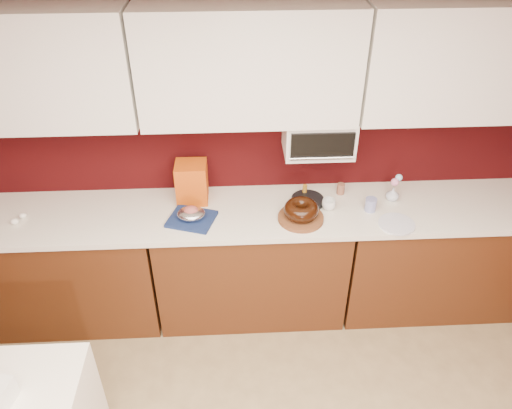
{
  "coord_description": "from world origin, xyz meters",
  "views": [
    {
      "loc": [
        -0.11,
        -0.78,
        2.87
      ],
      "look_at": [
        0.03,
        1.84,
        1.02
      ],
      "focal_mm": 35.0,
      "sensor_mm": 36.0,
      "label": 1
    }
  ],
  "objects_px": {
    "coffee_mug": "(329,203)",
    "flower_vase": "(393,193)",
    "bundt_cake": "(301,210)",
    "toaster_oven": "(318,135)",
    "foil_ham_nest": "(191,214)",
    "blue_jar": "(371,205)",
    "pandoro_box": "(192,182)"
  },
  "relations": [
    {
      "from": "toaster_oven",
      "to": "flower_vase",
      "type": "xyz_separation_m",
      "value": [
        0.53,
        -0.09,
        -0.42
      ]
    },
    {
      "from": "toaster_oven",
      "to": "coffee_mug",
      "type": "relative_size",
      "value": 4.97
    },
    {
      "from": "toaster_oven",
      "to": "pandoro_box",
      "type": "height_order",
      "value": "toaster_oven"
    },
    {
      "from": "toaster_oven",
      "to": "foil_ham_nest",
      "type": "distance_m",
      "value": 0.98
    },
    {
      "from": "flower_vase",
      "to": "blue_jar",
      "type": "bearing_deg",
      "value": -148.06
    },
    {
      "from": "pandoro_box",
      "to": "coffee_mug",
      "type": "distance_m",
      "value": 0.94
    },
    {
      "from": "toaster_oven",
      "to": "foil_ham_nest",
      "type": "height_order",
      "value": "toaster_oven"
    },
    {
      "from": "toaster_oven",
      "to": "blue_jar",
      "type": "distance_m",
      "value": 0.59
    },
    {
      "from": "pandoro_box",
      "to": "blue_jar",
      "type": "height_order",
      "value": "pandoro_box"
    },
    {
      "from": "coffee_mug",
      "to": "flower_vase",
      "type": "xyz_separation_m",
      "value": [
        0.46,
        0.08,
        0.01
      ]
    },
    {
      "from": "bundt_cake",
      "to": "pandoro_box",
      "type": "relative_size",
      "value": 0.8
    },
    {
      "from": "foil_ham_nest",
      "to": "flower_vase",
      "type": "relative_size",
      "value": 1.69
    },
    {
      "from": "coffee_mug",
      "to": "flower_vase",
      "type": "relative_size",
      "value": 0.84
    },
    {
      "from": "bundt_cake",
      "to": "coffee_mug",
      "type": "height_order",
      "value": "bundt_cake"
    },
    {
      "from": "flower_vase",
      "to": "toaster_oven",
      "type": "bearing_deg",
      "value": 170.55
    },
    {
      "from": "toaster_oven",
      "to": "blue_jar",
      "type": "bearing_deg",
      "value": -29.64
    },
    {
      "from": "foil_ham_nest",
      "to": "blue_jar",
      "type": "xyz_separation_m",
      "value": [
        1.2,
        0.05,
        -0.01
      ]
    },
    {
      "from": "coffee_mug",
      "to": "bundt_cake",
      "type": "bearing_deg",
      "value": -151.27
    },
    {
      "from": "blue_jar",
      "to": "toaster_oven",
      "type": "bearing_deg",
      "value": 150.36
    },
    {
      "from": "bundt_cake",
      "to": "foil_ham_nest",
      "type": "height_order",
      "value": "bundt_cake"
    },
    {
      "from": "toaster_oven",
      "to": "pandoro_box",
      "type": "relative_size",
      "value": 1.58
    },
    {
      "from": "bundt_cake",
      "to": "foil_ham_nest",
      "type": "xyz_separation_m",
      "value": [
        -0.72,
        0.03,
        -0.03
      ]
    },
    {
      "from": "blue_jar",
      "to": "flower_vase",
      "type": "distance_m",
      "value": 0.21
    },
    {
      "from": "bundt_cake",
      "to": "pandoro_box",
      "type": "xyz_separation_m",
      "value": [
        -0.72,
        0.27,
        0.06
      ]
    },
    {
      "from": "coffee_mug",
      "to": "flower_vase",
      "type": "bearing_deg",
      "value": 10.33
    },
    {
      "from": "flower_vase",
      "to": "pandoro_box",
      "type": "bearing_deg",
      "value": 176.72
    },
    {
      "from": "pandoro_box",
      "to": "flower_vase",
      "type": "xyz_separation_m",
      "value": [
        1.38,
        -0.08,
        -0.09
      ]
    },
    {
      "from": "foil_ham_nest",
      "to": "flower_vase",
      "type": "xyz_separation_m",
      "value": [
        1.38,
        0.17,
        -0.0
      ]
    },
    {
      "from": "flower_vase",
      "to": "coffee_mug",
      "type": "bearing_deg",
      "value": -169.67
    },
    {
      "from": "foil_ham_nest",
      "to": "pandoro_box",
      "type": "xyz_separation_m",
      "value": [
        -0.0,
        0.24,
        0.09
      ]
    },
    {
      "from": "flower_vase",
      "to": "bundt_cake",
      "type": "bearing_deg",
      "value": -163.6
    },
    {
      "from": "foil_ham_nest",
      "to": "coffee_mug",
      "type": "height_order",
      "value": "coffee_mug"
    }
  ]
}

